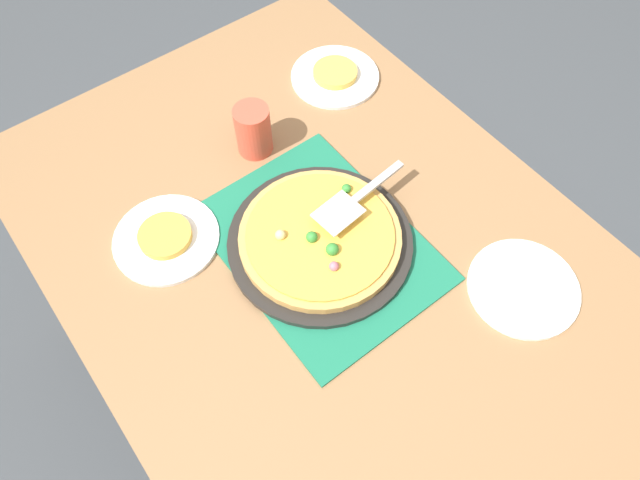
# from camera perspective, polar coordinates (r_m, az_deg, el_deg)

# --- Properties ---
(ground_plane) EXTENTS (8.00, 8.00, 0.00)m
(ground_plane) POSITION_cam_1_polar(r_m,az_deg,el_deg) (1.88, -0.00, -12.32)
(ground_plane) COLOR #3D4247
(dining_table) EXTENTS (1.40, 1.00, 0.75)m
(dining_table) POSITION_cam_1_polar(r_m,az_deg,el_deg) (1.29, -0.00, -2.99)
(dining_table) COLOR olive
(dining_table) RESTS_ON ground_plane
(placemat) EXTENTS (0.48, 0.36, 0.01)m
(placemat) POSITION_cam_1_polar(r_m,az_deg,el_deg) (1.19, -0.00, -0.42)
(placemat) COLOR #196B4C
(placemat) RESTS_ON dining_table
(pizza_pan) EXTENTS (0.38, 0.38, 0.01)m
(pizza_pan) POSITION_cam_1_polar(r_m,az_deg,el_deg) (1.19, -0.00, -0.18)
(pizza_pan) COLOR black
(pizza_pan) RESTS_ON placemat
(pizza) EXTENTS (0.33, 0.33, 0.05)m
(pizza) POSITION_cam_1_polar(r_m,az_deg,el_deg) (1.17, 0.01, 0.33)
(pizza) COLOR tan
(pizza) RESTS_ON pizza_pan
(plate_near_left) EXTENTS (0.22, 0.22, 0.01)m
(plate_near_left) POSITION_cam_1_polar(r_m,az_deg,el_deg) (1.24, -14.87, 0.10)
(plate_near_left) COLOR white
(plate_near_left) RESTS_ON dining_table
(plate_far_right) EXTENTS (0.22, 0.22, 0.01)m
(plate_far_right) POSITION_cam_1_polar(r_m,az_deg,el_deg) (1.50, 1.49, 15.77)
(plate_far_right) COLOR white
(plate_far_right) RESTS_ON dining_table
(plate_side) EXTENTS (0.22, 0.22, 0.01)m
(plate_side) POSITION_cam_1_polar(r_m,az_deg,el_deg) (1.21, 19.36, -4.45)
(plate_side) COLOR white
(plate_side) RESTS_ON dining_table
(served_slice_left) EXTENTS (0.11, 0.11, 0.02)m
(served_slice_left) POSITION_cam_1_polar(r_m,az_deg,el_deg) (1.23, -15.00, 0.41)
(served_slice_left) COLOR gold
(served_slice_left) RESTS_ON plate_near_left
(served_slice_right) EXTENTS (0.11, 0.11, 0.02)m
(served_slice_right) POSITION_cam_1_polar(r_m,az_deg,el_deg) (1.50, 1.50, 16.14)
(served_slice_right) COLOR #EAB747
(served_slice_right) RESTS_ON plate_far_right
(cup_near) EXTENTS (0.08, 0.08, 0.12)m
(cup_near) POSITION_cam_1_polar(r_m,az_deg,el_deg) (1.31, -6.58, 10.68)
(cup_near) COLOR #E04C38
(cup_near) RESTS_ON dining_table
(pizza_server) EXTENTS (0.08, 0.23, 0.01)m
(pizza_server) POSITION_cam_1_polar(r_m,az_deg,el_deg) (1.18, 3.47, 3.99)
(pizza_server) COLOR silver
(pizza_server) RESTS_ON pizza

